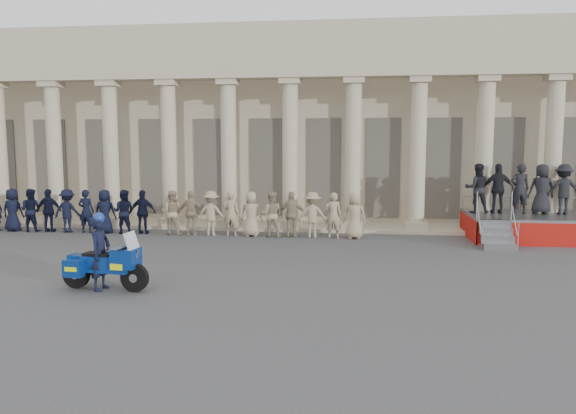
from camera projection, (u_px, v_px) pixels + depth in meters
The scene contains 6 objects.
ground at pixel (211, 274), 15.93m from camera, with size 90.00×90.00×0.00m, color #3D3D3F.
building at pixel (281, 126), 29.92m from camera, with size 40.00×12.50×9.00m.
officer_rank at pixel (121, 212), 22.75m from camera, with size 19.75×0.68×1.79m.
reviewing_stand at pixel (533, 196), 21.49m from camera, with size 4.94×4.40×2.88m.
motorcycle at pixel (105, 264), 14.18m from camera, with size 2.36×1.00×1.52m.
rider at pixel (100, 252), 14.16m from camera, with size 0.52×0.73×1.98m.
Camera 1 is at (4.11, -15.20, 3.78)m, focal length 35.00 mm.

